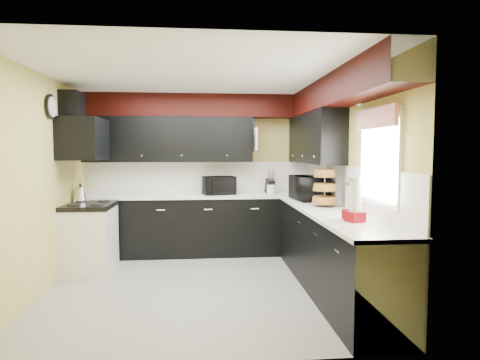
# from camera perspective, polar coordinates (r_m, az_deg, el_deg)

# --- Properties ---
(ground) EXTENTS (3.60, 3.60, 0.00)m
(ground) POSITION_cam_1_polar(r_m,az_deg,el_deg) (5.02, -5.49, -14.73)
(ground) COLOR gray
(ground) RESTS_ON ground
(wall_back) EXTENTS (3.60, 0.06, 2.50)m
(wall_back) POSITION_cam_1_polar(r_m,az_deg,el_deg) (6.56, -5.51, 0.89)
(wall_back) COLOR #E0C666
(wall_back) RESTS_ON ground
(wall_right) EXTENTS (0.06, 3.60, 2.50)m
(wall_right) POSITION_cam_1_polar(r_m,az_deg,el_deg) (5.08, 15.13, -0.21)
(wall_right) COLOR #E0C666
(wall_right) RESTS_ON ground
(wall_left) EXTENTS (0.06, 3.60, 2.50)m
(wall_left) POSITION_cam_1_polar(r_m,az_deg,el_deg) (5.11, -26.24, -0.48)
(wall_left) COLOR #E0C666
(wall_left) RESTS_ON ground
(ceiling) EXTENTS (3.60, 3.60, 0.06)m
(ceiling) POSITION_cam_1_polar(r_m,az_deg,el_deg) (4.83, -5.71, 14.58)
(ceiling) COLOR white
(ceiling) RESTS_ON wall_back
(cab_back) EXTENTS (3.60, 0.60, 0.90)m
(cab_back) POSITION_cam_1_polar(r_m,az_deg,el_deg) (6.36, -5.47, -6.48)
(cab_back) COLOR black
(cab_back) RESTS_ON ground
(cab_right) EXTENTS (0.60, 3.00, 0.90)m
(cab_right) POSITION_cam_1_polar(r_m,az_deg,el_deg) (4.83, 12.82, -10.01)
(cab_right) COLOR black
(cab_right) RESTS_ON ground
(counter_back) EXTENTS (3.62, 0.64, 0.04)m
(counter_back) POSITION_cam_1_polar(r_m,az_deg,el_deg) (6.29, -5.50, -2.27)
(counter_back) COLOR white
(counter_back) RESTS_ON cab_back
(counter_right) EXTENTS (0.64, 3.02, 0.04)m
(counter_right) POSITION_cam_1_polar(r_m,az_deg,el_deg) (4.74, 12.91, -4.50)
(counter_right) COLOR white
(counter_right) RESTS_ON cab_right
(splash_back) EXTENTS (3.60, 0.02, 0.50)m
(splash_back) POSITION_cam_1_polar(r_m,az_deg,el_deg) (6.56, -5.50, 0.36)
(splash_back) COLOR white
(splash_back) RESTS_ON counter_back
(splash_right) EXTENTS (0.02, 3.60, 0.50)m
(splash_right) POSITION_cam_1_polar(r_m,az_deg,el_deg) (5.09, 15.01, -0.89)
(splash_right) COLOR white
(splash_right) RESTS_ON counter_right
(upper_back) EXTENTS (2.60, 0.35, 0.70)m
(upper_back) POSITION_cam_1_polar(r_m,az_deg,el_deg) (6.40, -10.05, 5.69)
(upper_back) COLOR black
(upper_back) RESTS_ON wall_back
(upper_right) EXTENTS (0.35, 1.80, 0.70)m
(upper_right) POSITION_cam_1_polar(r_m,az_deg,el_deg) (5.87, 10.56, 5.81)
(upper_right) COLOR black
(upper_right) RESTS_ON wall_right
(soffit_back) EXTENTS (3.60, 0.36, 0.35)m
(soffit_back) POSITION_cam_1_polar(r_m,az_deg,el_deg) (6.41, -5.58, 10.44)
(soffit_back) COLOR black
(soffit_back) RESTS_ON wall_back
(soffit_right) EXTENTS (0.36, 3.24, 0.35)m
(soffit_right) POSITION_cam_1_polar(r_m,az_deg,el_deg) (4.89, 14.11, 12.27)
(soffit_right) COLOR black
(soffit_right) RESTS_ON wall_right
(stove) EXTENTS (0.60, 0.75, 0.86)m
(stove) POSITION_cam_1_polar(r_m,az_deg,el_deg) (5.84, -20.53, -7.91)
(stove) COLOR white
(stove) RESTS_ON ground
(cooktop) EXTENTS (0.62, 0.77, 0.06)m
(cooktop) POSITION_cam_1_polar(r_m,az_deg,el_deg) (5.76, -20.65, -3.43)
(cooktop) COLOR black
(cooktop) RESTS_ON stove
(hood) EXTENTS (0.50, 0.78, 0.55)m
(hood) POSITION_cam_1_polar(r_m,az_deg,el_deg) (5.73, -21.37, 5.44)
(hood) COLOR black
(hood) RESTS_ON wall_left
(hood_duct) EXTENTS (0.24, 0.40, 0.40)m
(hood_duct) POSITION_cam_1_polar(r_m,az_deg,el_deg) (5.79, -22.74, 9.55)
(hood_duct) COLOR black
(hood_duct) RESTS_ON wall_left
(window) EXTENTS (0.03, 0.86, 0.96)m
(window) POSITION_cam_1_polar(r_m,az_deg,el_deg) (4.23, 19.27, 2.90)
(window) COLOR white
(window) RESTS_ON wall_right
(valance) EXTENTS (0.04, 0.88, 0.20)m
(valance) POSITION_cam_1_polar(r_m,az_deg,el_deg) (4.22, 18.71, 8.34)
(valance) COLOR red
(valance) RESTS_ON wall_right
(pan_top) EXTENTS (0.03, 0.22, 0.40)m
(pan_top) POSITION_cam_1_polar(r_m,az_deg,el_deg) (6.36, 1.91, 7.56)
(pan_top) COLOR black
(pan_top) RESTS_ON upper_back
(pan_mid) EXTENTS (0.03, 0.28, 0.46)m
(pan_mid) POSITION_cam_1_polar(r_m,az_deg,el_deg) (6.22, 2.05, 5.33)
(pan_mid) COLOR black
(pan_mid) RESTS_ON upper_back
(pan_low) EXTENTS (0.03, 0.24, 0.42)m
(pan_low) POSITION_cam_1_polar(r_m,az_deg,el_deg) (6.48, 1.76, 5.02)
(pan_low) COLOR black
(pan_low) RESTS_ON upper_back
(cut_board) EXTENTS (0.03, 0.26, 0.35)m
(cut_board) POSITION_cam_1_polar(r_m,az_deg,el_deg) (6.11, 2.29, 5.82)
(cut_board) COLOR white
(cut_board) RESTS_ON upper_back
(baskets) EXTENTS (0.27, 0.27, 0.50)m
(baskets) POSITION_cam_1_polar(r_m,az_deg,el_deg) (5.05, 11.94, -0.98)
(baskets) COLOR brown
(baskets) RESTS_ON upper_right
(clock) EXTENTS (0.03, 0.30, 0.30)m
(clock) POSITION_cam_1_polar(r_m,az_deg,el_deg) (5.34, -25.29, 9.41)
(clock) COLOR black
(clock) RESTS_ON wall_left
(deco_plate) EXTENTS (0.03, 0.24, 0.24)m
(deco_plate) POSITION_cam_1_polar(r_m,az_deg,el_deg) (4.77, 16.52, 11.51)
(deco_plate) COLOR white
(deco_plate) RESTS_ON wall_right
(toaster_oven) EXTENTS (0.56, 0.49, 0.28)m
(toaster_oven) POSITION_cam_1_polar(r_m,az_deg,el_deg) (6.31, -2.97, -0.78)
(toaster_oven) COLOR black
(toaster_oven) RESTS_ON counter_back
(microwave) EXTENTS (0.47, 0.65, 0.34)m
(microwave) POSITION_cam_1_polar(r_m,az_deg,el_deg) (5.65, 9.87, -1.13)
(microwave) COLOR black
(microwave) RESTS_ON counter_right
(utensil_crock) EXTENTS (0.14, 0.14, 0.15)m
(utensil_crock) POSITION_cam_1_polar(r_m,az_deg,el_deg) (6.35, 4.48, -1.34)
(utensil_crock) COLOR silver
(utensil_crock) RESTS_ON counter_back
(knife_block) EXTENTS (0.14, 0.17, 0.23)m
(knife_block) POSITION_cam_1_polar(r_m,az_deg,el_deg) (6.39, 4.26, -0.93)
(knife_block) COLOR black
(knife_block) RESTS_ON counter_back
(kettle) EXTENTS (0.29, 0.29, 0.20)m
(kettle) POSITION_cam_1_polar(r_m,az_deg,el_deg) (6.02, -21.74, -1.89)
(kettle) COLOR silver
(kettle) RESTS_ON cooktop
(dispenser_a) EXTENTS (0.15, 0.15, 0.33)m
(dispenser_a) POSITION_cam_1_polar(r_m,az_deg,el_deg) (4.16, 15.41, -3.20)
(dispenser_a) COLOR #5E060A
(dispenser_a) RESTS_ON counter_right
(dispenser_b) EXTENTS (0.19, 0.19, 0.40)m
(dispenser_b) POSITION_cam_1_polar(r_m,az_deg,el_deg) (4.03, 16.07, -2.91)
(dispenser_b) COLOR #590E00
(dispenser_b) RESTS_ON counter_right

